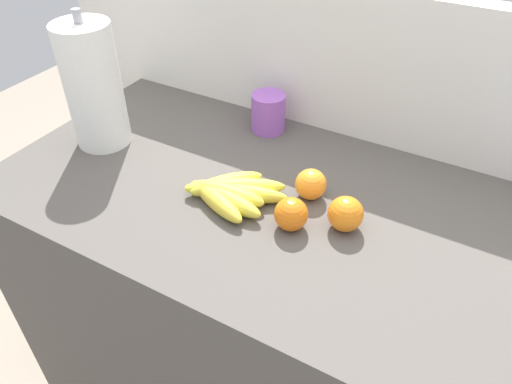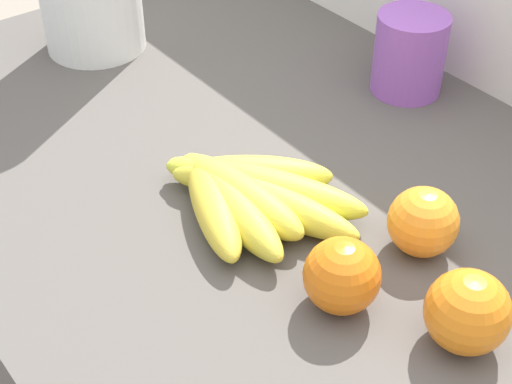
% 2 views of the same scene
% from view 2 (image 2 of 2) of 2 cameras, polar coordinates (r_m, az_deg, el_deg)
% --- Properties ---
extents(banana_bunch, '(0.22, 0.18, 0.04)m').
position_cam_2_polar(banana_bunch, '(0.75, -0.83, -0.13)').
color(banana_bunch, gold).
rests_on(banana_bunch, counter).
extents(orange_back_right, '(0.07, 0.07, 0.07)m').
position_cam_2_polar(orange_back_right, '(0.72, 12.23, -2.16)').
color(orange_back_right, orange).
rests_on(orange_back_right, counter).
extents(orange_center, '(0.07, 0.07, 0.07)m').
position_cam_2_polar(orange_center, '(0.64, 15.34, -8.52)').
color(orange_center, orange).
rests_on(orange_center, counter).
extents(orange_back_left, '(0.07, 0.07, 0.07)m').
position_cam_2_polar(orange_back_left, '(0.66, 6.36, -6.16)').
color(orange_back_left, orange).
rests_on(orange_back_left, counter).
extents(mug, '(0.08, 0.08, 0.10)m').
position_cam_2_polar(mug, '(0.94, 11.26, 9.98)').
color(mug, '#9B56BF').
rests_on(mug, counter).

